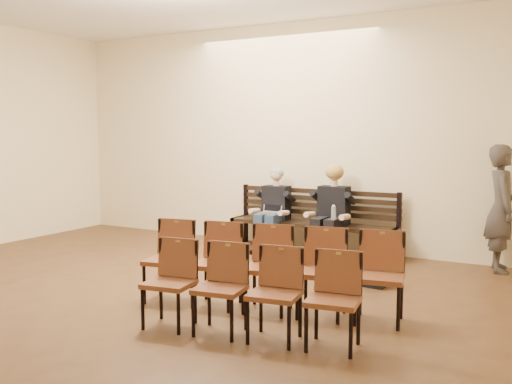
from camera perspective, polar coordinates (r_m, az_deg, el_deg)
ground at (r=5.42m, az=-22.19°, el=-13.86°), size 10.00×10.00×0.00m
room_walls at (r=5.67m, az=-16.87°, el=13.21°), size 8.02×10.01×3.51m
bench at (r=8.64m, az=5.56°, el=-4.52°), size 2.60×0.90×0.45m
seated_man at (r=8.72m, az=1.75°, el=-1.90°), size 0.50×0.69×1.20m
seated_woman at (r=8.33m, az=7.54°, el=-2.17°), size 0.54×0.74×1.25m
laptop at (r=8.60m, az=1.31°, el=-2.27°), size 0.35×0.29×0.23m
water_bottle at (r=8.01m, az=7.75°, el=-2.97°), size 0.07×0.07×0.22m
bag at (r=6.92m, az=11.39°, el=-7.98°), size 0.41×0.30×0.28m
passerby at (r=7.98m, az=23.38°, el=-0.62°), size 0.62×0.78×1.89m
chair_row_front at (r=5.77m, az=1.15°, el=-7.69°), size 2.70×0.96×0.87m
chair_row_back at (r=5.07m, az=-0.94°, el=-9.97°), size 2.01×0.73×0.81m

